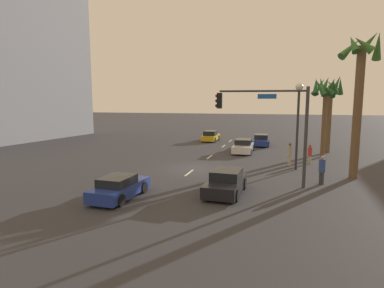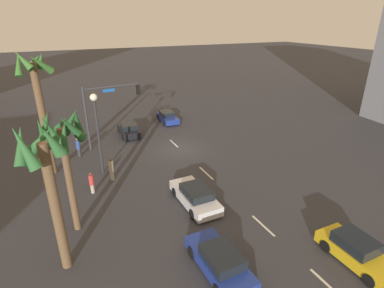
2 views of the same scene
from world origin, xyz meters
TOP-DOWN VIEW (x-y plane):
  - ground_plane at (0.00, 0.00)m, footprint 220.00×220.00m
  - lane_stripe_0 at (-18.00, 0.00)m, footprint 2.59×0.14m
  - lane_stripe_1 at (-12.88, 0.00)m, footprint 2.17×0.14m
  - lane_stripe_2 at (-5.44, 0.00)m, footprint 2.32×0.14m
  - lane_stripe_3 at (1.52, 0.00)m, footprint 2.12×0.14m
  - car_0 at (5.89, 3.45)m, footprint 4.18×2.06m
  - car_1 at (-14.79, 4.18)m, footprint 4.38×1.94m
  - car_2 at (-17.26, -2.51)m, footprint 4.11×1.84m
  - car_3 at (8.36, -1.94)m, footprint 4.12×1.92m
  - car_4 at (-9.00, 2.73)m, footprint 4.63×1.97m
  - traffic_signal at (3.63, 5.93)m, footprint 0.70×5.53m
  - streetlamp at (-1.73, 7.58)m, footprint 0.56×0.56m
  - pedestrian_0 at (-3.29, 7.14)m, footprint 0.51×0.51m
  - pedestrian_1 at (2.33, 8.94)m, footprint 0.53×0.53m
  - pedestrian_2 at (-4.56, 8.79)m, footprint 0.49×0.49m
  - palm_tree_0 at (-11.21, 11.07)m, footprint 2.36×2.63m
  - palm_tree_1 at (-8.34, 10.21)m, footprint 2.81×2.64m
  - palm_tree_2 at (-0.01, 11.25)m, footprint 2.55×2.71m

SIDE VIEW (x-z plane):
  - ground_plane at x=0.00m, z-range 0.00..0.00m
  - lane_stripe_0 at x=-18.00m, z-range 0.00..0.01m
  - lane_stripe_1 at x=-12.88m, z-range 0.00..0.01m
  - lane_stripe_2 at x=-5.44m, z-range 0.00..0.01m
  - lane_stripe_3 at x=1.52m, z-range 0.00..0.01m
  - car_3 at x=8.36m, z-range -0.04..1.21m
  - car_1 at x=-14.79m, z-range -0.05..1.25m
  - car_0 at x=5.89m, z-range -0.05..1.28m
  - car_4 at x=-9.00m, z-range -0.05..1.30m
  - car_2 at x=-17.26m, z-range -0.06..1.31m
  - pedestrian_2 at x=-4.56m, z-range 0.04..1.67m
  - pedestrian_1 at x=2.33m, z-range 0.04..1.89m
  - pedestrian_0 at x=-3.29m, z-range 0.05..1.91m
  - traffic_signal at x=3.63m, z-range 1.12..7.20m
  - streetlamp at x=-1.73m, z-range 1.28..7.83m
  - palm_tree_0 at x=-11.21m, z-range 1.55..9.45m
  - palm_tree_1 at x=-8.34m, z-range 2.03..9.52m
  - palm_tree_2 at x=-0.01m, z-range 1.58..11.39m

